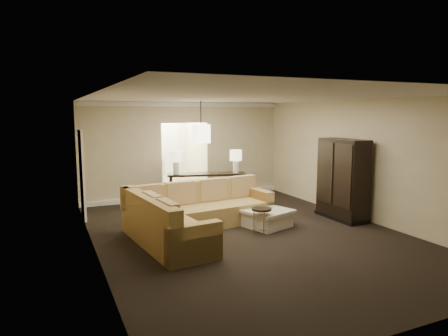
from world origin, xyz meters
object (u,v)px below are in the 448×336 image
armoire (342,181)px  coffee_table (266,218)px  drink_table (261,215)px  person (156,163)px  console_table (206,185)px  sectional_sofa (193,214)px

armoire → coffee_table: bearing=175.6°
drink_table → person: bearing=97.7°
console_table → coffee_table: bearing=-67.1°
coffee_table → console_table: 2.77m
console_table → person: person is taller
sectional_sofa → armoire: size_ratio=1.79×
coffee_table → drink_table: bearing=-132.0°
sectional_sofa → drink_table: size_ratio=6.48×
drink_table → sectional_sofa: bearing=156.0°
armoire → sectional_sofa: bearing=174.0°
drink_table → person: 5.65m
coffee_table → drink_table: size_ratio=2.29×
sectional_sofa → drink_table: bearing=-30.6°
console_table → armoire: (2.29, -2.89, 0.41)m
armoire → drink_table: (-2.28, -0.21, -0.53)m
coffee_table → person: size_ratio=0.69×
sectional_sofa → coffee_table: size_ratio=2.83×
console_table → drink_table: (0.00, -3.10, -0.12)m
sectional_sofa → console_table: size_ratio=1.54×
console_table → armoire: bearing=-35.5°
drink_table → person: size_ratio=0.30×
sectional_sofa → person: bearing=77.2°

